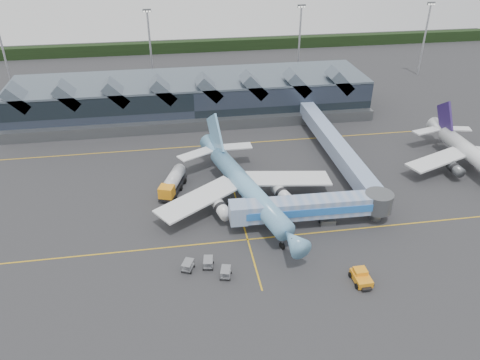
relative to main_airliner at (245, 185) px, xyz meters
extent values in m
plane|color=#2B2B2E|center=(-1.37, -3.05, -3.72)|extent=(260.00, 260.00, 0.00)
cube|color=gold|center=(-1.37, -11.05, -3.71)|extent=(120.00, 0.25, 0.01)
cube|color=gold|center=(-1.37, 24.95, -3.71)|extent=(120.00, 0.25, 0.01)
cube|color=gold|center=(-1.37, 6.95, -3.71)|extent=(0.25, 60.00, 0.01)
cube|color=black|center=(-1.37, 106.95, -1.72)|extent=(260.00, 4.00, 4.00)
cube|color=black|center=(-6.37, 44.95, 0.78)|extent=(90.00, 20.00, 9.00)
cube|color=#4D5966|center=(-6.37, 44.95, 5.48)|extent=(90.00, 20.00, 0.60)
cube|color=#595D61|center=(-6.37, 33.95, -2.42)|extent=(90.00, 2.50, 2.60)
cube|color=#4D5966|center=(-46.37, 37.95, 5.58)|extent=(6.43, 6.00, 6.43)
cube|color=#4D5966|center=(-35.37, 37.95, 5.58)|extent=(6.43, 6.00, 6.43)
cube|color=#4D5966|center=(-24.37, 37.95, 5.58)|extent=(6.43, 6.00, 6.43)
cube|color=#4D5966|center=(-13.37, 37.95, 5.58)|extent=(6.43, 6.00, 6.43)
cube|color=#4D5966|center=(-2.37, 37.95, 5.58)|extent=(6.43, 6.00, 6.43)
cube|color=#4D5966|center=(8.63, 37.95, 5.58)|extent=(6.43, 6.00, 6.43)
cube|color=#4D5966|center=(19.63, 37.95, 5.58)|extent=(6.43, 6.00, 6.43)
cube|color=#4D5966|center=(30.63, 37.95, 5.58)|extent=(6.43, 6.00, 6.43)
cylinder|color=#9C9EA5|center=(-56.37, 66.95, 7.28)|extent=(0.56, 0.56, 22.00)
cylinder|color=#9C9EA5|center=(-16.37, 68.95, 7.28)|extent=(0.56, 0.56, 22.00)
cube|color=#595D61|center=(-16.37, 68.95, 18.28)|extent=(2.40, 0.50, 0.90)
cylinder|color=#9C9EA5|center=(28.63, 68.95, 7.28)|extent=(0.56, 0.56, 22.00)
cube|color=#595D61|center=(28.63, 68.95, 18.28)|extent=(2.40, 0.50, 0.90)
cylinder|color=#9C9EA5|center=(68.63, 66.95, 7.28)|extent=(0.56, 0.56, 22.00)
cube|color=#595D61|center=(68.63, 66.95, 18.28)|extent=(2.40, 0.50, 0.90)
cylinder|color=#5F93C2|center=(0.32, -1.24, 0.01)|extent=(10.44, 28.02, 3.46)
cone|color=#5F93C2|center=(4.48, -17.14, 0.01)|extent=(4.56, 5.53, 3.46)
cube|color=black|center=(4.63, -17.72, 0.74)|extent=(1.36, 0.66, 0.48)
cone|color=#5F93C2|center=(-4.03, 15.43, 0.27)|extent=(4.97, 7.08, 3.46)
cube|color=silver|center=(-8.54, -2.35, -0.59)|extent=(16.06, 12.87, 1.14)
cube|color=silver|center=(8.60, 2.13, -0.59)|extent=(16.01, 6.12, 1.14)
cylinder|color=silver|center=(-4.88, -4.67, -1.46)|extent=(3.29, 5.20, 2.15)
cylinder|color=silver|center=(6.54, -1.69, -1.46)|extent=(3.29, 5.20, 2.15)
cube|color=#5F93C2|center=(-3.63, 13.88, 3.89)|extent=(2.64, 8.68, 9.54)
cube|color=silver|center=(-7.85, 13.19, 0.27)|extent=(7.68, 5.92, 0.23)
cube|color=silver|center=(0.40, 15.35, 0.27)|extent=(7.25, 2.89, 0.23)
cylinder|color=#595D61|center=(3.67, -14.04, -2.72)|extent=(0.26, 0.26, 2.00)
cylinder|color=#595D61|center=(-2.83, -0.82, -2.72)|extent=(0.26, 0.26, 2.00)
cylinder|color=#595D61|center=(2.87, 0.67, -2.72)|extent=(0.26, 0.26, 2.00)
cylinder|color=black|center=(3.67, -14.04, -3.36)|extent=(0.72, 1.34, 1.28)
cylinder|color=silver|center=(47.91, 3.97, -0.21)|extent=(3.44, 22.77, 3.25)
cone|color=silver|center=(47.79, 17.94, 0.03)|extent=(3.29, 5.23, 3.25)
cube|color=silver|center=(40.30, 4.95, -0.78)|extent=(14.16, 8.29, 1.09)
cylinder|color=#595D61|center=(42.85, 2.31, -1.59)|extent=(2.05, 3.92, 2.01)
cube|color=#2C1C54|center=(47.80, 16.65, 3.04)|extent=(0.55, 7.31, 7.92)
cube|color=silver|center=(44.14, 16.94, 0.03)|extent=(6.57, 3.75, 0.27)
cube|color=silver|center=(51.46, 17.00, 0.03)|extent=(6.56, 3.66, 0.27)
cylinder|color=#595D61|center=(45.14, 4.93, -2.78)|extent=(0.30, 0.30, 1.88)
cube|color=#7593C3|center=(9.58, -8.50, -0.17)|extent=(22.01, 3.81, 3.18)
cube|color=blue|center=(9.54, -10.20, -0.17)|extent=(21.94, 0.65, 1.32)
cube|color=#7593C3|center=(-2.49, -8.21, -0.17)|extent=(2.93, 3.58, 3.29)
cylinder|color=#595D61|center=(12.87, -8.57, -1.95)|extent=(0.77, 0.77, 3.55)
cube|color=#595D61|center=(12.87, -8.57, -3.23)|extent=(2.68, 2.26, 0.99)
cylinder|color=black|center=(11.77, -8.55, -3.34)|extent=(0.46, 1.00, 0.99)
cylinder|color=black|center=(13.97, -8.60, -3.34)|extent=(0.46, 1.00, 0.99)
cylinder|color=#595D61|center=(21.64, -8.78, -0.17)|extent=(4.83, 4.83, 3.29)
cylinder|color=#595D61|center=(21.64, -8.78, -1.95)|extent=(1.97, 1.97, 3.55)
cube|color=black|center=(-12.77, 6.14, -2.91)|extent=(5.71, 10.04, 0.54)
cube|color=orange|center=(-14.01, 2.67, -1.77)|extent=(3.24, 3.11, 2.38)
cube|color=black|center=(-14.30, 1.86, -1.23)|extent=(2.30, 0.95, 1.08)
cylinder|color=silver|center=(-12.34, 7.36, -1.45)|extent=(4.45, 6.74, 2.49)
sphere|color=silver|center=(-11.28, 10.32, -1.45)|extent=(2.38, 2.38, 2.38)
sphere|color=silver|center=(-13.39, 4.41, -1.45)|extent=(2.38, 2.38, 2.38)
cylinder|color=black|center=(-15.14, 3.54, -3.18)|extent=(0.72, 1.15, 1.08)
cylinder|color=black|center=(-12.59, 2.63, -3.18)|extent=(0.72, 1.15, 1.08)
cylinder|color=black|center=(-13.86, 7.10, -3.18)|extent=(0.72, 1.15, 1.08)
cylinder|color=black|center=(-11.32, 6.19, -3.18)|extent=(0.72, 1.15, 1.08)
cylinder|color=black|center=(-12.96, 9.65, -3.18)|extent=(0.72, 1.15, 1.08)
cylinder|color=black|center=(-10.41, 8.74, -3.18)|extent=(0.72, 1.15, 1.08)
cube|color=orange|center=(13.11, -23.47, -3.02)|extent=(2.28, 3.66, 1.00)
cube|color=orange|center=(13.10, -22.87, -2.26)|extent=(1.84, 1.64, 0.70)
cube|color=black|center=(13.14, -25.38, -3.27)|extent=(1.42, 0.83, 0.30)
cylinder|color=black|center=(11.98, -24.70, -3.32)|extent=(0.32, 0.81, 0.80)
cylinder|color=black|center=(14.29, -24.66, -3.32)|extent=(0.32, 0.81, 0.80)
cylinder|color=black|center=(11.93, -22.29, -3.32)|extent=(0.32, 0.81, 0.80)
cylinder|color=black|center=(14.24, -22.25, -3.32)|extent=(0.32, 0.81, 0.80)
cube|color=gray|center=(-8.39, -16.74, -3.19)|extent=(1.67, 2.31, 0.14)
cube|color=gray|center=(-8.39, -16.74, -2.27)|extent=(1.67, 2.31, 0.08)
cylinder|color=black|center=(-7.56, -16.09, -3.55)|extent=(0.17, 0.36, 0.35)
cube|color=gray|center=(-6.09, -19.35, -3.19)|extent=(1.85, 2.40, 0.14)
cube|color=gray|center=(-6.09, -19.35, -2.27)|extent=(1.85, 2.40, 0.08)
cylinder|color=black|center=(-5.19, -18.79, -3.55)|extent=(0.20, 0.37, 0.35)
cube|color=gray|center=(-11.44, -16.93, -3.19)|extent=(2.09, 2.49, 0.14)
cube|color=gray|center=(-11.44, -16.93, -2.27)|extent=(2.09, 2.49, 0.08)
cylinder|color=black|center=(-10.47, -16.51, -3.55)|extent=(0.24, 0.36, 0.35)
camera|label=1|loc=(-12.29, -71.20, 43.04)|focal=35.00mm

